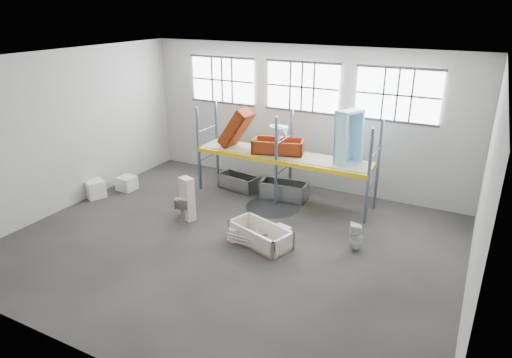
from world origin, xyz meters
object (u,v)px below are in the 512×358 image
Objects in this scene: rust_tub_flat at (278,146)px; carton_near at (95,188)px; bathtub_beige at (260,235)px; toilet_beige at (185,206)px; steel_tub_left at (239,182)px; toilet_white at (356,237)px; bucket at (234,235)px; blue_tub_upright at (349,138)px; steel_tub_right at (284,190)px; cistern_tall at (187,199)px.

rust_tub_flat is 2.45× the size of carton_near.
bathtub_beige is 3.69m from rust_tub_flat.
steel_tub_left is (0.37, 2.78, -0.12)m from toilet_beige.
bucket is at bearing -90.32° from toilet_white.
bathtub_beige is 2.36× the size of toilet_beige.
carton_near is at bearing -159.34° from blue_tub_upright.
toilet_white is 3.95m from steel_tub_right.
bathtub_beige is at bearing 153.10° from toilet_beige.
blue_tub_upright is (2.34, 0.09, 0.58)m from rust_tub_flat.
carton_near is (-7.97, -3.00, -2.10)m from blue_tub_upright.
toilet_white reaches higher than bathtub_beige.
bucket is (-2.10, -3.49, -2.20)m from blue_tub_upright.
carton_near is at bearing -152.58° from rust_tub_flat.
bathtub_beige is 2.62m from toilet_white.
steel_tub_right is at bearing 26.38° from carton_near.
toilet_beige is at bearing -103.92° from toilet_white.
steel_tub_left is 0.91× the size of steel_tub_right.
steel_tub_right is (1.77, 0.01, 0.03)m from steel_tub_left.
toilet_beige reaches higher than carton_near.
steel_tub_left is at bearing 105.75° from cistern_tall.
cistern_tall is at bearing 165.04° from bucket.
cistern_tall reaches higher than bathtub_beige.
steel_tub_left is at bearing -116.45° from toilet_beige.
steel_tub_left is 2.10× the size of carton_near.
carton_near is (-9.05, -0.59, -0.10)m from toilet_white.
steel_tub_left is (-4.96, 2.32, -0.13)m from toilet_white.
toilet_white is at bearing 37.73° from bathtub_beige.
steel_tub_left is 3.78× the size of bucket.
steel_tub_right is at bearing -146.36° from toilet_beige.
blue_tub_upright is at bearing 58.96° from bucket.
blue_tub_upright is at bearing 2.56° from steel_tub_right.
blue_tub_upright reaches higher than steel_tub_left.
toilet_beige is at bearing -127.54° from steel_tub_right.
toilet_white is 0.47× the size of rust_tub_flat.
bucket is at bearing -85.88° from rust_tub_flat.
steel_tub_right is 0.94× the size of rust_tub_flat.
rust_tub_flat is at bearing 27.42° from carton_near.
steel_tub_left is 0.86× the size of rust_tub_flat.
cistern_tall is at bearing -120.71° from rust_tub_flat.
bathtub_beige is 3.27m from steel_tub_right.
toilet_beige is 2.00× the size of bucket.
bathtub_beige is 1.03× the size of blue_tub_upright.
carton_near reaches higher than bucket.
bathtub_beige is at bearing 15.63° from bucket.
toilet_white is 1.15× the size of carton_near.
blue_tub_upright reaches higher than carton_near.
carton_near is at bearing -144.67° from steel_tub_left.
toilet_white is at bearing 25.53° from cistern_tall.
cistern_tall is at bearing -168.55° from bathtub_beige.
rust_tub_flat is 3.78m from bucket.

